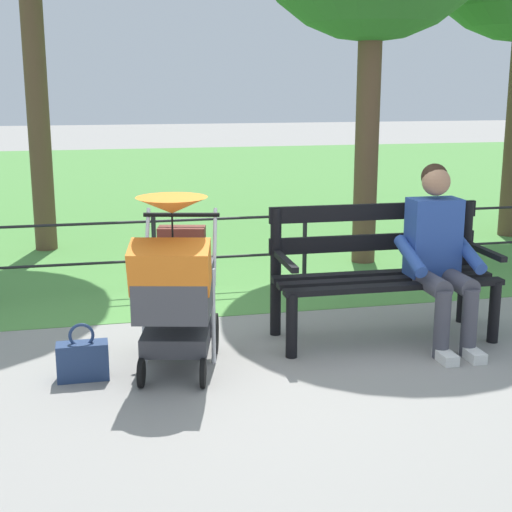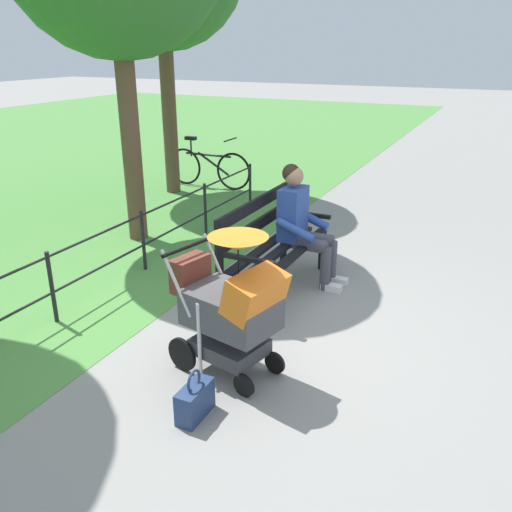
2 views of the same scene
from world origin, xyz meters
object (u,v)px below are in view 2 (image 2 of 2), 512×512
(handbag, at_px, (195,400))
(bicycle, at_px, (208,167))
(person_on_bench, at_px, (302,221))
(park_bench, at_px, (270,242))
(stroller, at_px, (231,304))

(handbag, relative_size, bicycle, 0.22)
(person_on_bench, bearing_deg, bicycle, -136.68)
(park_bench, relative_size, person_on_bench, 1.26)
(stroller, relative_size, handbag, 3.11)
(person_on_bench, xyz_separation_m, bicycle, (-3.16, -2.98, -0.31))
(park_bench, xyz_separation_m, handbag, (2.14, 0.39, -0.40))
(person_on_bench, height_order, handbag, person_on_bench)
(person_on_bench, relative_size, handbag, 3.45)
(bicycle, bearing_deg, stroller, 31.80)
(bicycle, bearing_deg, park_bench, 38.23)
(park_bench, distance_m, handbag, 2.21)
(handbag, xyz_separation_m, bicycle, (-5.64, -3.15, 0.24))
(park_bench, distance_m, stroller, 1.59)
(handbag, bearing_deg, person_on_bench, -176.17)
(person_on_bench, distance_m, stroller, 1.89)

